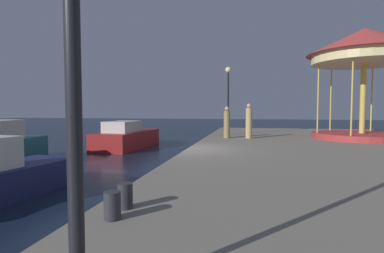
% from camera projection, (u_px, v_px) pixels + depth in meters
% --- Properties ---
extents(ground_plane, '(120.00, 120.00, 0.00)m').
position_uv_depth(ground_plane, '(187.00, 168.00, 12.09)').
color(ground_plane, black).
extents(motorboat_red, '(2.36, 5.61, 1.65)m').
position_uv_depth(motorboat_red, '(127.00, 137.00, 18.51)').
color(motorboat_red, maroon).
rests_on(motorboat_red, ground).
extents(carousel, '(5.74, 5.74, 5.76)m').
position_uv_depth(carousel, '(364.00, 56.00, 15.75)').
color(carousel, '#B23333').
rests_on(carousel, quay_dock).
extents(lamp_post_mid_promenade, '(0.36, 0.36, 4.12)m').
position_uv_depth(lamp_post_mid_promenade, '(228.00, 88.00, 18.43)').
color(lamp_post_mid_promenade, black).
rests_on(lamp_post_mid_promenade, quay_dock).
extents(bollard_south, '(0.24, 0.24, 0.40)m').
position_uv_depth(bollard_south, '(125.00, 196.00, 4.78)').
color(bollard_south, '#2D2D33').
rests_on(bollard_south, quay_dock).
extents(bollard_center, '(0.24, 0.24, 0.40)m').
position_uv_depth(bollard_center, '(112.00, 206.00, 4.30)').
color(bollard_center, '#2D2D33').
rests_on(bollard_center, quay_dock).
extents(person_mid_promenade, '(0.34, 0.34, 1.86)m').
position_uv_depth(person_mid_promenade, '(249.00, 122.00, 16.21)').
color(person_mid_promenade, tan).
rests_on(person_mid_promenade, quay_dock).
extents(person_near_carousel, '(0.34, 0.34, 1.71)m').
position_uv_depth(person_near_carousel, '(227.00, 123.00, 16.41)').
color(person_near_carousel, '#937A4C').
rests_on(person_near_carousel, quay_dock).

